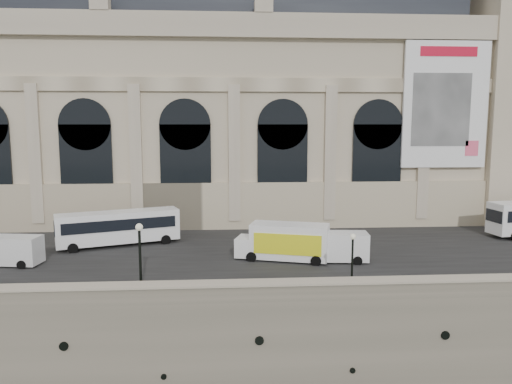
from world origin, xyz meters
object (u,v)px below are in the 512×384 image
at_px(box_truck, 284,242).
at_px(lamp_right, 352,262).
at_px(bus_left, 118,227).
at_px(van_b, 4,251).
at_px(lamp_left, 140,259).
at_px(van_c, 331,247).

xyz_separation_m(box_truck, lamp_right, (3.66, -7.48, 0.39)).
relative_size(bus_left, box_truck, 1.39).
distance_m(van_b, box_truck, 22.19).
bearing_deg(lamp_left, van_c, 25.66).
height_order(van_b, lamp_right, lamp_right).
xyz_separation_m(van_b, lamp_right, (25.85, -7.44, 0.71)).
relative_size(van_b, lamp_right, 1.43).
bearing_deg(box_truck, van_c, -11.01).
bearing_deg(van_b, lamp_left, -32.20).
relative_size(bus_left, lamp_left, 2.32).
relative_size(bus_left, van_c, 1.96).
relative_size(bus_left, lamp_right, 2.85).
height_order(van_b, lamp_left, lamp_left).
xyz_separation_m(bus_left, lamp_left, (4.09, -13.14, 0.55)).
bearing_deg(lamp_right, box_truck, 116.08).
xyz_separation_m(bus_left, lamp_right, (18.13, -13.14, 0.12)).
relative_size(van_b, box_truck, 0.70).
bearing_deg(van_b, box_truck, 0.10).
bearing_deg(van_c, box_truck, 168.99).
xyz_separation_m(van_b, lamp_left, (11.81, -7.44, 1.15)).
bearing_deg(van_b, van_c, -1.51).
distance_m(bus_left, van_c, 19.26).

